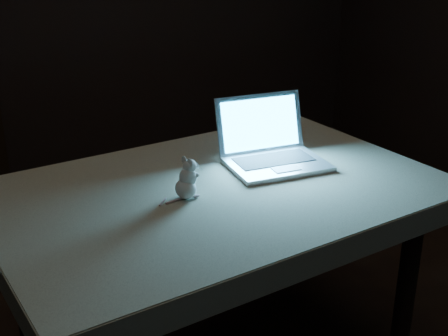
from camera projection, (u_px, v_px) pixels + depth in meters
name	position (u px, v px, depth m)	size (l,w,h in m)	color
table	(218.00, 283.00, 2.35)	(1.52, 0.98, 0.82)	black
tablecloth	(222.00, 195.00, 2.23)	(1.62, 1.08, 0.10)	beige
laptop	(278.00, 136.00, 2.32)	(0.38, 0.33, 0.26)	#BDBCC1
plush_mouse	(185.00, 179.00, 2.07)	(0.11, 0.11, 0.15)	white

